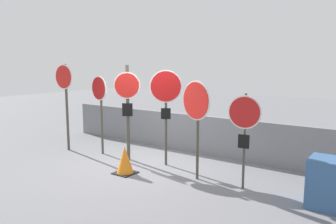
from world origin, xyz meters
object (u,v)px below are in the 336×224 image
(stop_sign_1, at_px, (100,97))
(stop_sign_3, at_px, (166,96))
(stop_sign_0, at_px, (65,89))
(storage_crate, at_px, (333,184))
(stop_sign_4, at_px, (196,107))
(traffic_cone_0, at_px, (125,160))
(stop_sign_2, at_px, (127,99))
(stop_sign_5, at_px, (244,120))

(stop_sign_1, distance_m, stop_sign_3, 2.12)
(stop_sign_0, bearing_deg, storage_crate, -0.24)
(stop_sign_3, bearing_deg, stop_sign_0, 154.17)
(stop_sign_4, relative_size, traffic_cone_0, 3.39)
(stop_sign_2, distance_m, stop_sign_5, 3.27)
(stop_sign_1, relative_size, stop_sign_3, 0.92)
(stop_sign_5, bearing_deg, stop_sign_2, 169.82)
(stop_sign_1, relative_size, stop_sign_2, 0.88)
(stop_sign_2, bearing_deg, stop_sign_0, 155.13)
(stop_sign_3, relative_size, storage_crate, 2.69)
(stop_sign_1, height_order, storage_crate, stop_sign_1)
(stop_sign_1, bearing_deg, stop_sign_3, 14.89)
(stop_sign_2, distance_m, stop_sign_3, 1.11)
(stop_sign_1, height_order, stop_sign_3, stop_sign_3)
(storage_crate, bearing_deg, stop_sign_2, 178.24)
(stop_sign_5, bearing_deg, stop_sign_3, 163.54)
(stop_sign_1, bearing_deg, stop_sign_5, 7.45)
(stop_sign_3, distance_m, storage_crate, 4.03)
(stop_sign_1, xyz_separation_m, stop_sign_5, (4.27, -0.19, -0.19))
(stop_sign_1, relative_size, stop_sign_4, 1.01)
(stop_sign_1, bearing_deg, traffic_cone_0, -16.73)
(stop_sign_4, distance_m, storage_crate, 2.93)
(stop_sign_3, bearing_deg, stop_sign_4, -55.76)
(stop_sign_0, relative_size, storage_crate, 2.84)
(stop_sign_3, relative_size, traffic_cone_0, 3.71)
(stop_sign_1, xyz_separation_m, stop_sign_4, (3.21, -0.26, -0.02))
(stop_sign_3, xyz_separation_m, stop_sign_5, (2.16, -0.37, -0.33))
(stop_sign_0, relative_size, stop_sign_1, 1.15)
(stop_sign_2, bearing_deg, traffic_cone_0, -84.66)
(storage_crate, bearing_deg, stop_sign_3, 175.11)
(stop_sign_2, xyz_separation_m, storage_crate, (4.89, -0.15, -1.16))
(stop_sign_1, relative_size, traffic_cone_0, 3.43)
(stop_sign_0, relative_size, traffic_cone_0, 3.93)
(stop_sign_5, relative_size, traffic_cone_0, 3.04)
(stop_sign_1, height_order, stop_sign_5, stop_sign_1)
(stop_sign_0, xyz_separation_m, stop_sign_2, (2.13, 0.29, -0.21))
(stop_sign_4, bearing_deg, traffic_cone_0, -140.80)
(stop_sign_4, bearing_deg, stop_sign_2, -168.61)
(stop_sign_0, distance_m, stop_sign_1, 1.17)
(stop_sign_2, distance_m, traffic_cone_0, 1.68)
(stop_sign_4, bearing_deg, stop_sign_5, 21.99)
(stop_sign_0, height_order, stop_sign_5, stop_sign_0)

